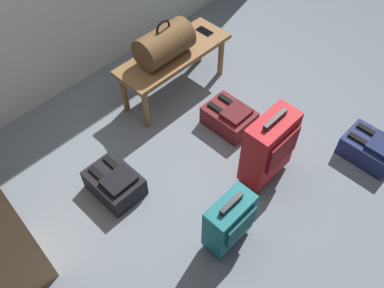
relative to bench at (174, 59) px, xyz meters
The scene contains 9 objects.
ground_plane 0.98m from the bench, 112.44° to the right, with size 6.60×6.60×0.00m, color slate.
bench is the anchor object (origin of this frame).
duffel_bag_brown 0.22m from the bench, behind, with size 0.44×0.26×0.34m.
cell_phone 0.38m from the bench, ahead, with size 0.07×0.14×0.01m.
suitcase_upright_red 1.11m from the bench, 98.99° to the right, with size 0.39×0.21×0.61m.
suitcase_small_teal 1.46m from the bench, 121.04° to the right, with size 0.32×0.19×0.46m.
backpack_navy 1.66m from the bench, 72.13° to the right, with size 0.28×0.38×0.21m.
backpack_maroon 0.65m from the bench, 88.65° to the right, with size 0.28×0.38×0.21m.
backpack_dark 1.13m from the bench, 156.90° to the right, with size 0.28×0.38×0.21m.
Camera 1 is at (-1.42, -1.06, 2.45)m, focal length 37.78 mm.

